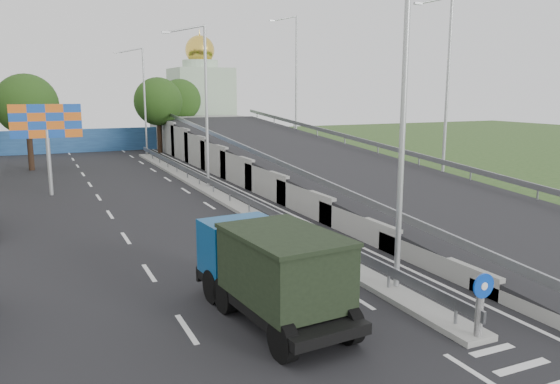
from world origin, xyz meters
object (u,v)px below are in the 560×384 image
church (201,98)px  billboard (46,126)px  sign_bollard (480,305)px  lamp_post_far (143,96)px  lamp_post_near (398,107)px  dump_truck (270,268)px  lamp_post_mid (203,98)px

church → billboard: size_ratio=2.51×
sign_bollard → billboard: size_ratio=0.30×
sign_bollard → lamp_post_far: 44.08m
lamp_post_near → church: 54.90m
sign_bollard → dump_truck: 5.52m
billboard → dump_truck: (4.86, -22.19, -2.72)m
lamp_post_near → lamp_post_mid: same height
church → dump_truck: (-14.14, -54.19, -3.84)m
lamp_post_mid → lamp_post_far: (0.00, 20.00, 0.00)m
lamp_post_mid → lamp_post_near: bearing=-90.0°
lamp_post_near → lamp_post_far: 40.00m
lamp_post_near → lamp_post_far: size_ratio=1.00×
lamp_post_far → lamp_post_near: bearing=-90.0°
dump_truck → church: bearing=70.3°
lamp_post_mid → dump_truck: lamp_post_mid is taller
dump_truck → lamp_post_mid: bearing=73.0°
dump_truck → lamp_post_far: bearing=78.9°
sign_bollard → lamp_post_mid: 24.30m
sign_bollard → lamp_post_near: bearing=88.4°
lamp_post_far → billboard: bearing=-116.8°
lamp_post_mid → billboard: lamp_post_mid is taller
church → billboard: church is taller
sign_bollard → dump_truck: dump_truck is taller
lamp_post_near → church: (9.89, 54.00, -0.50)m
billboard → dump_truck: bearing=-77.6°
lamp_post_near → lamp_post_far: same height
sign_bollard → lamp_post_near: 6.12m
sign_bollard → dump_truck: bearing=138.7°
church → billboard: (-19.00, -32.00, -1.12)m
lamp_post_near → dump_truck: lamp_post_near is taller
lamp_post_far → billboard: (-9.11, -18.00, -1.62)m
sign_bollard → lamp_post_far: bearing=89.9°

